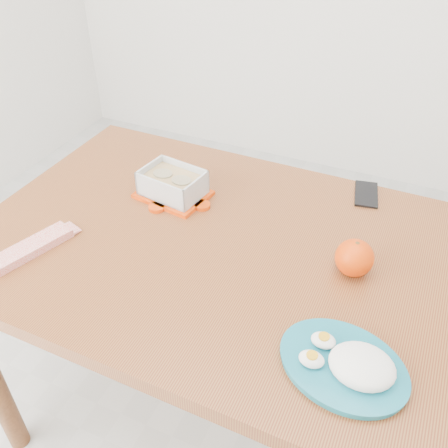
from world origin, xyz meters
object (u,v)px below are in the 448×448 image
at_px(rice_plate, 349,364).
at_px(food_container, 173,184).
at_px(dining_table, 224,273).
at_px(orange_fruit, 354,258).
at_px(smartphone, 366,194).

bearing_deg(rice_plate, food_container, 161.69).
distance_m(dining_table, orange_fruit, 0.33).
bearing_deg(food_container, orange_fruit, -2.62).
bearing_deg(food_container, dining_table, -22.93).
bearing_deg(rice_plate, dining_table, 160.84).
xyz_separation_m(food_container, orange_fruit, (0.51, -0.10, 0.00)).
distance_m(dining_table, smartphone, 0.45).
xyz_separation_m(orange_fruit, smartphone, (-0.03, 0.32, -0.04)).
distance_m(dining_table, food_container, 0.28).
bearing_deg(rice_plate, orange_fruit, 115.89).
xyz_separation_m(food_container, rice_plate, (0.56, -0.37, -0.02)).
relative_size(rice_plate, smartphone, 2.43).
xyz_separation_m(orange_fruit, rice_plate, (0.05, -0.27, -0.02)).
bearing_deg(smartphone, rice_plate, -92.93).
distance_m(food_container, smartphone, 0.53).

